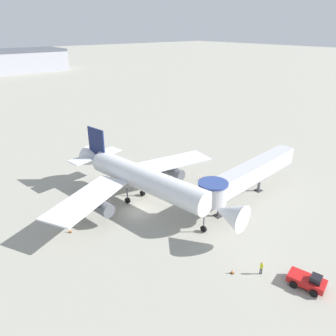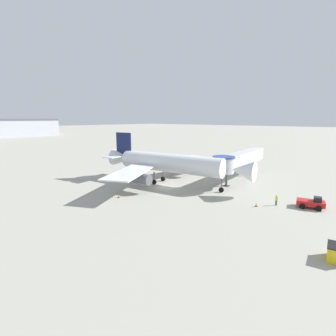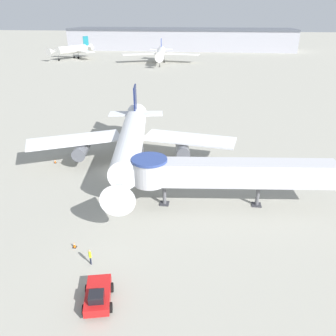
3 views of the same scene
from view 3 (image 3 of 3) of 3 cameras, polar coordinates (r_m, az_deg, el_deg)
ground_plane at (r=48.64m, az=-9.04°, el=-0.34°), size 800.00×800.00×0.00m
main_airplane at (r=47.64m, az=-6.45°, el=4.69°), size 31.40×31.04×9.80m
jet_bridge at (r=37.98m, az=9.06°, el=-0.80°), size 23.29×5.57×5.98m
pushback_tug_red at (r=28.12m, az=-12.10°, el=-20.88°), size 2.85×4.06×1.76m
traffic_cone_port_wing at (r=53.07m, az=-19.07°, el=1.13°), size 0.37×0.37×0.62m
traffic_cone_near_nose at (r=34.20m, az=-16.00°, el=-12.74°), size 0.37×0.37×0.62m
traffic_cone_starboard_wing at (r=48.26m, az=8.53°, el=-0.07°), size 0.42×0.42×0.70m
ground_crew_marshaller at (r=31.54m, az=-13.42°, el=-14.65°), size 0.33×0.35×1.61m
background_jet_blue_tail at (r=156.76m, az=-1.30°, el=19.34°), size 35.99×32.29×9.79m
background_jet_teal_tail at (r=178.57m, az=-16.24°, el=19.21°), size 24.55×25.10×10.16m
terminal_building at (r=218.38m, az=2.18°, el=21.54°), size 135.96×27.58×12.43m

